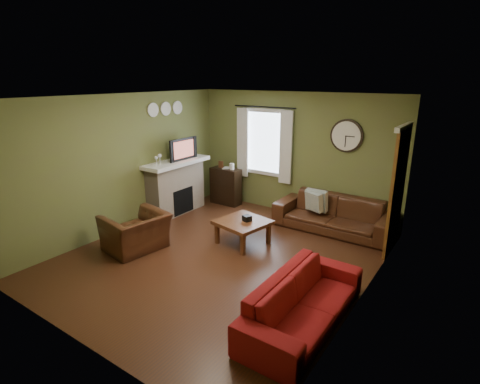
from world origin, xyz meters
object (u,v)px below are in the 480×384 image
Objects in this scene: sofa_brown at (334,214)px; coffee_table at (243,232)px; bookshelf at (226,186)px; armchair at (136,232)px; sofa_red at (304,301)px.

coffee_table is (-1.12, -1.50, -0.11)m from sofa_brown.
bookshelf is 1.04× the size of coffee_table.
armchair reaches higher than coffee_table.
sofa_brown reaches higher than sofa_red.
bookshelf is 0.42× the size of sofa_red.
bookshelf reaches higher than armchair.
sofa_brown reaches higher than armchair.
sofa_red is 2.05× the size of armchair.
bookshelf is 4.64m from sofa_red.
sofa_brown is at bearing 53.07° from coffee_table.
bookshelf is at bearing 134.19° from coffee_table.
sofa_brown is 1.12× the size of sofa_red.
bookshelf is 2.26m from coffee_table.
sofa_brown is 2.29× the size of armchair.
coffee_table is at bearing -45.81° from bookshelf.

